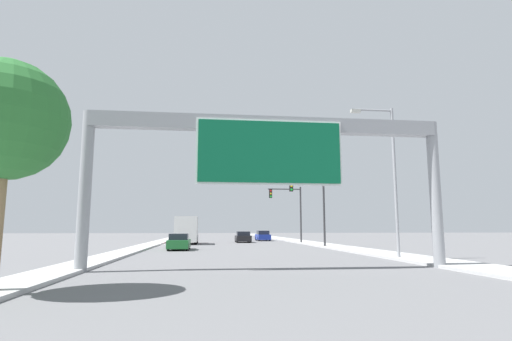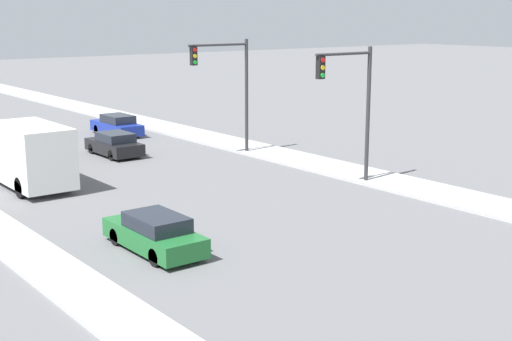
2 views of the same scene
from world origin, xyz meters
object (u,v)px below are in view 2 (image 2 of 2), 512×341
car_far_left (155,233)px  traffic_light_near_intersection (353,96)px  car_mid_left (117,126)px  truck_box_primary (27,155)px  traffic_light_mid_block (230,79)px  car_far_center (115,145)px

car_far_left → traffic_light_near_intersection: 13.55m
car_mid_left → car_far_left: bearing=-114.0°
truck_box_primary → traffic_light_mid_block: traffic_light_mid_block is taller
car_far_left → traffic_light_mid_block: (12.53, 12.77, 3.94)m
car_mid_left → traffic_light_near_intersection: size_ratio=0.70×
traffic_light_near_intersection → traffic_light_mid_block: bearing=90.9°
car_far_center → truck_box_primary: truck_box_primary is taller
car_mid_left → traffic_light_mid_block: traffic_light_mid_block is taller
traffic_light_mid_block → car_far_center: bearing=142.3°
traffic_light_near_intersection → traffic_light_mid_block: (-0.17, 10.00, 0.10)m
car_far_left → traffic_light_near_intersection: (12.69, 2.77, 3.84)m
truck_box_primary → car_mid_left: bearing=46.8°
car_far_left → car_mid_left: car_mid_left is taller
car_far_center → truck_box_primary: 8.43m
car_mid_left → traffic_light_mid_block: 11.71m
car_far_center → traffic_light_near_intersection: 15.84m
car_mid_left → truck_box_primary: bearing=-133.2°
car_far_left → traffic_light_mid_block: bearing=45.6°
car_far_center → truck_box_primary: size_ratio=0.59×
car_mid_left → car_far_center: (-3.50, -6.58, -0.02)m
car_mid_left → traffic_light_mid_block: size_ratio=0.69×
traffic_light_mid_block → truck_box_primary: bearing=-178.5°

